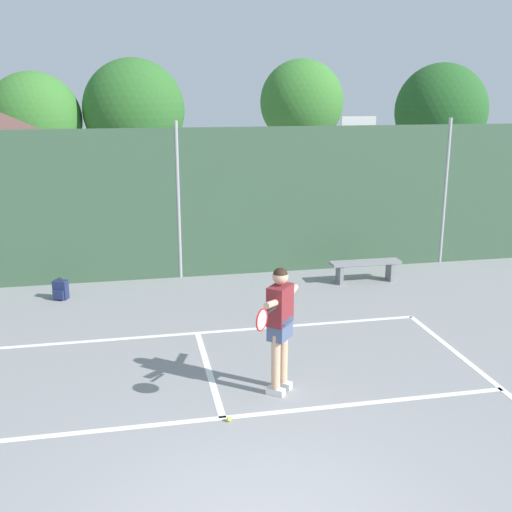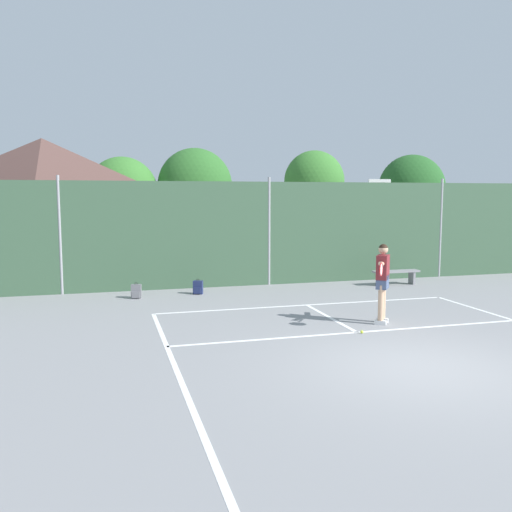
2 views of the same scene
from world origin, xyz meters
The scene contains 11 objects.
ground_plane centered at (0.00, 0.00, 0.00)m, with size 120.00×120.00×0.00m, color gray.
court_markings centered at (0.00, 0.65, 0.00)m, with size 8.30×11.10×0.01m.
chainlink_fence centered at (0.00, 9.00, 1.70)m, with size 26.09×0.09×3.55m.
basketball_hoop centered at (4.63, 10.20, 2.31)m, with size 0.90×0.67×3.55m.
clubhouse_building centered at (-7.29, 12.87, 2.58)m, with size 6.24×4.33×4.98m.
treeline_backdrop centered at (0.44, 19.36, 3.38)m, with size 27.10×3.45×5.35m.
tennis_player centered at (0.91, 3.05, 1.11)m, with size 0.88×1.21×1.85m.
tennis_ball centered at (0.07, 2.37, 0.03)m, with size 0.07×0.07×0.07m, color #CCE033.
backpack_grey centered at (-4.39, 7.74, 0.19)m, with size 0.31×0.29×0.46m.
backpack_navy centered at (-2.57, 7.92, 0.19)m, with size 0.33×0.32×0.46m.
courtside_bench centered at (4.05, 7.80, 0.36)m, with size 1.60×0.36×0.48m.
Camera 2 is at (-5.19, -7.89, 2.96)m, focal length 37.69 mm.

